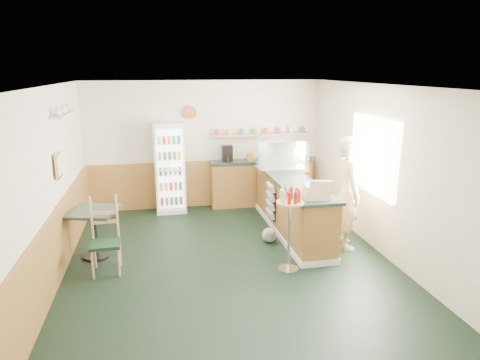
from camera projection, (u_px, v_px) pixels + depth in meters
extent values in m
plane|color=black|center=(229.00, 263.00, 6.65)|extent=(6.00, 6.00, 0.00)
cube|color=beige|center=(205.00, 145.00, 9.17)|extent=(5.00, 0.02, 2.70)
cube|color=beige|center=(48.00, 188.00, 5.84)|extent=(0.02, 6.00, 2.70)
cube|color=beige|center=(384.00, 171.00, 6.78)|extent=(0.02, 6.00, 2.70)
cube|color=silver|center=(228.00, 85.00, 5.97)|extent=(5.00, 6.00, 0.02)
cube|color=olive|center=(206.00, 183.00, 9.34)|extent=(4.98, 0.05, 1.00)
cube|color=olive|center=(57.00, 245.00, 6.06)|extent=(0.05, 5.98, 1.00)
cube|color=white|center=(373.00, 155.00, 7.01)|extent=(0.06, 1.45, 1.25)
cube|color=tan|center=(58.00, 166.00, 6.27)|extent=(0.03, 0.32, 0.38)
cube|color=silver|center=(64.00, 114.00, 6.58)|extent=(0.18, 1.20, 0.03)
cylinder|color=#9C5B27|center=(190.00, 112.00, 8.87)|extent=(0.26, 0.04, 0.26)
cube|color=olive|center=(292.00, 207.00, 7.81)|extent=(0.60, 2.95, 0.95)
cube|color=silver|center=(291.00, 229.00, 7.91)|extent=(0.64, 2.97, 0.10)
cube|color=#26342B|center=(293.00, 180.00, 7.68)|extent=(0.68, 3.01, 0.05)
cube|color=olive|center=(261.00, 184.00, 9.41)|extent=(2.20, 0.38, 0.95)
cube|color=#26342B|center=(261.00, 161.00, 9.29)|extent=(2.24, 0.42, 0.05)
cube|color=tan|center=(261.00, 135.00, 9.22)|extent=(2.10, 0.22, 0.04)
cube|color=black|center=(227.00, 153.00, 9.10)|extent=(0.22, 0.18, 0.34)
cylinder|color=#B2664C|center=(217.00, 132.00, 9.02)|extent=(0.10, 0.10, 0.12)
cylinder|color=#B2664C|center=(230.00, 132.00, 9.07)|extent=(0.10, 0.10, 0.12)
cylinder|color=#B2664C|center=(242.00, 131.00, 9.12)|extent=(0.10, 0.10, 0.12)
cylinder|color=#B2664C|center=(255.00, 131.00, 9.17)|extent=(0.10, 0.10, 0.12)
cylinder|color=#B2664C|center=(267.00, 131.00, 9.22)|extent=(0.10, 0.10, 0.12)
cylinder|color=#B2664C|center=(279.00, 130.00, 9.28)|extent=(0.10, 0.10, 0.12)
cylinder|color=#B2664C|center=(291.00, 130.00, 9.33)|extent=(0.10, 0.10, 0.12)
cylinder|color=#B2664C|center=(303.00, 130.00, 9.38)|extent=(0.10, 0.10, 0.12)
cube|color=white|center=(170.00, 167.00, 8.91)|extent=(0.62, 0.44, 1.87)
cube|color=white|center=(170.00, 169.00, 8.69)|extent=(0.52, 0.02, 1.65)
cube|color=silver|center=(170.00, 170.00, 8.62)|extent=(0.56, 0.02, 1.71)
cube|color=silver|center=(281.00, 169.00, 8.33)|extent=(0.95, 0.49, 0.06)
cube|color=silver|center=(282.00, 155.00, 8.26)|extent=(0.92, 0.47, 0.47)
cube|color=beige|center=(317.00, 191.00, 6.53)|extent=(0.44, 0.46, 0.21)
imported|color=tan|center=(348.00, 193.00, 7.06)|extent=(0.52, 0.68, 1.88)
cylinder|color=silver|center=(288.00, 269.00, 6.43)|extent=(0.31, 0.31, 0.02)
cylinder|color=silver|center=(289.00, 236.00, 6.30)|extent=(0.04, 0.04, 1.04)
cylinder|color=tan|center=(290.00, 203.00, 6.17)|extent=(0.40, 0.40, 0.03)
cylinder|color=red|center=(299.00, 196.00, 6.12)|extent=(0.06, 0.06, 0.18)
cylinder|color=red|center=(297.00, 195.00, 6.21)|extent=(0.06, 0.06, 0.18)
cylinder|color=red|center=(291.00, 193.00, 6.26)|extent=(0.06, 0.06, 0.18)
cylinder|color=red|center=(285.00, 194.00, 6.24)|extent=(0.06, 0.06, 0.18)
cylinder|color=red|center=(282.00, 195.00, 6.17)|extent=(0.06, 0.06, 0.18)
cylinder|color=red|center=(284.00, 197.00, 6.08)|extent=(0.06, 0.06, 0.18)
cylinder|color=red|center=(289.00, 198.00, 6.03)|extent=(0.06, 0.06, 0.18)
cylinder|color=red|center=(296.00, 198.00, 6.04)|extent=(0.06, 0.06, 0.18)
cube|color=black|center=(271.00, 217.00, 7.96)|extent=(0.05, 0.41, 0.03)
cube|color=silver|center=(270.00, 214.00, 7.94)|extent=(0.09, 0.37, 0.14)
cube|color=black|center=(271.00, 209.00, 7.91)|extent=(0.05, 0.41, 0.03)
cube|color=silver|center=(270.00, 205.00, 7.89)|extent=(0.09, 0.37, 0.14)
cube|color=black|center=(271.00, 200.00, 7.87)|extent=(0.05, 0.41, 0.03)
cube|color=silver|center=(270.00, 196.00, 7.85)|extent=(0.09, 0.37, 0.14)
cube|color=black|center=(272.00, 191.00, 7.83)|extent=(0.05, 0.41, 0.03)
cube|color=silver|center=(271.00, 188.00, 7.81)|extent=(0.09, 0.37, 0.14)
cylinder|color=black|center=(97.00, 256.00, 6.85)|extent=(0.41, 0.41, 0.04)
cylinder|color=black|center=(95.00, 234.00, 6.76)|extent=(0.08, 0.08, 0.72)
cube|color=#26342B|center=(93.00, 211.00, 6.66)|extent=(0.88, 0.88, 0.04)
cube|color=black|center=(105.00, 244.00, 6.24)|extent=(0.44, 0.44, 0.05)
cylinder|color=tan|center=(92.00, 265.00, 6.09)|extent=(0.04, 0.04, 0.44)
cylinder|color=tan|center=(118.00, 263.00, 6.16)|extent=(0.04, 0.04, 0.44)
cylinder|color=tan|center=(95.00, 254.00, 6.43)|extent=(0.04, 0.04, 0.44)
cylinder|color=tan|center=(120.00, 252.00, 6.50)|extent=(0.04, 0.04, 0.44)
cube|color=tan|center=(105.00, 217.00, 6.33)|extent=(0.38, 0.05, 0.68)
sphere|color=gray|center=(269.00, 235.00, 7.43)|extent=(0.25, 0.25, 0.25)
sphere|color=gray|center=(271.00, 232.00, 7.29)|extent=(0.15, 0.15, 0.15)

